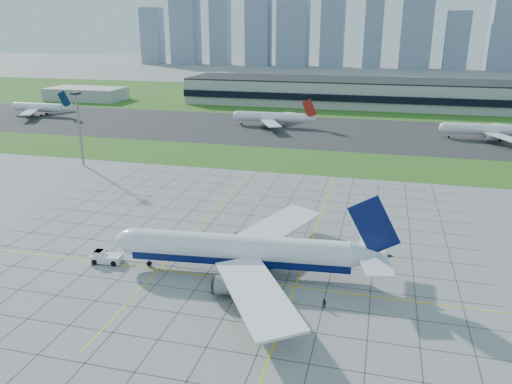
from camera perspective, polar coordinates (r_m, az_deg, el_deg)
ground at (r=102.44m, az=-5.40°, el=-8.97°), size 1400.00×1400.00×0.00m
grass_median at (r=184.22m, az=3.98°, el=3.66°), size 700.00×35.00×0.04m
asphalt_taxiway at (r=237.15m, az=6.44°, el=6.95°), size 700.00×75.00×0.04m
grass_far at (r=344.96m, az=9.10°, el=10.45°), size 700.00×145.00×0.04m
apron_markings at (r=111.71m, az=-3.29°, el=-6.47°), size 120.00×130.00×0.03m
terminal at (r=317.68m, az=16.02°, el=10.73°), size 260.00×43.00×15.80m
service_block at (r=354.63m, az=-18.83°, el=10.58°), size 50.00×25.00×8.00m
light_mast at (r=184.02m, az=-19.63°, el=7.78°), size 2.50×2.50×25.60m
city_skyline at (r=606.72m, az=11.16°, el=19.34°), size 523.00×32.40×160.00m
airliner at (r=99.20m, az=-1.56°, el=-6.71°), size 56.53×57.06×17.80m
pushback_tug at (r=109.61m, az=-16.85°, el=-7.15°), size 9.34×3.74×2.57m
crew_near at (r=111.71m, az=-16.63°, el=-6.79°), size 0.74×0.70×1.71m
crew_far at (r=90.07m, az=7.80°, el=-12.54°), size 1.15×1.08×1.87m
distant_jet_0 at (r=300.63m, az=-23.46°, el=8.87°), size 34.73×42.66×14.08m
distant_jet_1 at (r=246.16m, az=1.85°, el=8.54°), size 39.36×42.66×14.08m
distant_jet_2 at (r=238.45m, az=25.55°, el=6.42°), size 44.81×42.66×14.08m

